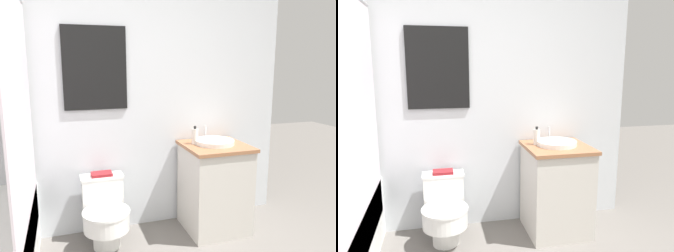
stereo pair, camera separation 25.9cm
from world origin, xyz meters
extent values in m
cube|color=silver|center=(0.00, 1.89, 1.25)|extent=(3.46, 0.05, 2.50)
cube|color=black|center=(-0.06, 1.85, 1.48)|extent=(0.53, 0.02, 0.70)
cube|color=beige|center=(-0.06, 1.85, 1.48)|extent=(0.50, 0.01, 0.67)
cube|color=silver|center=(-0.59, 1.17, 1.10)|extent=(0.01, 1.28, 1.71)
cylinder|color=white|center=(-0.05, 1.55, 0.09)|extent=(0.22, 0.22, 0.19)
cylinder|color=white|center=(-0.05, 1.51, 0.26)|extent=(0.37, 0.37, 0.14)
cylinder|color=white|center=(-0.05, 1.51, 0.34)|extent=(0.38, 0.38, 0.02)
cube|color=white|center=(-0.05, 1.74, 0.39)|extent=(0.34, 0.16, 0.32)
cube|color=white|center=(-0.05, 1.74, 0.56)|extent=(0.36, 0.17, 0.02)
cube|color=beige|center=(0.95, 1.57, 0.39)|extent=(0.53, 0.53, 0.78)
cube|color=#9E6642|center=(0.95, 1.57, 0.79)|extent=(0.56, 0.56, 0.03)
cylinder|color=white|center=(0.95, 1.59, 0.83)|extent=(0.35, 0.35, 0.04)
cylinder|color=silver|center=(0.95, 1.79, 0.87)|extent=(0.02, 0.02, 0.13)
cylinder|color=silver|center=(0.78, 1.65, 0.88)|extent=(0.06, 0.06, 0.14)
cylinder|color=black|center=(0.78, 1.65, 0.96)|extent=(0.02, 0.02, 0.02)
cube|color=maroon|center=(-0.05, 1.74, 0.58)|extent=(0.18, 0.13, 0.02)
camera|label=1|loc=(-0.34, -1.00, 1.52)|focal=35.00mm
camera|label=2|loc=(-0.09, -1.07, 1.52)|focal=35.00mm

